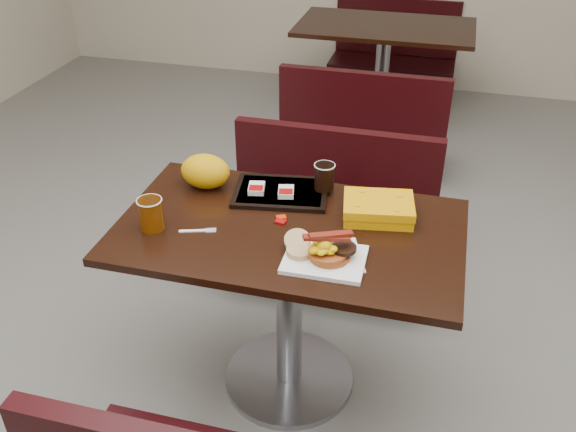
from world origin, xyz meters
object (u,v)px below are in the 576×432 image
(bench_near_n, at_px, (327,218))
(paper_bag, at_px, (205,171))
(bench_far_n, at_px, (393,50))
(coffee_cup_near, at_px, (151,214))
(fork, at_px, (192,231))
(table_far, at_px, (381,78))
(table_near, at_px, (289,310))
(knife, at_px, (358,255))
(hashbrown_sleeve_left, at_px, (257,188))
(platter, at_px, (325,260))
(pancake_stack, at_px, (330,254))
(clamshell, at_px, (378,209))
(bench_far_s, at_px, (366,118))
(coffee_cup_far, at_px, (324,177))
(hashbrown_sleeve_right, at_px, (286,192))
(tray, at_px, (281,192))

(bench_near_n, distance_m, paper_bag, 0.78)
(bench_far_n, xyz_separation_m, coffee_cup_near, (-0.46, -3.43, 0.45))
(bench_near_n, xyz_separation_m, paper_bag, (-0.38, -0.50, 0.46))
(coffee_cup_near, distance_m, fork, 0.15)
(table_far, height_order, coffee_cup_near, coffee_cup_near)
(coffee_cup_near, bearing_deg, fork, 7.15)
(table_near, height_order, knife, knife)
(table_near, distance_m, hashbrown_sleeve_left, 0.48)
(platter, height_order, pancake_stack, pancake_stack)
(table_far, distance_m, fork, 2.75)
(knife, bearing_deg, bench_far_n, 164.56)
(bench_near_n, xyz_separation_m, coffee_cup_near, (-0.46, -0.83, 0.45))
(pancake_stack, distance_m, fork, 0.49)
(bench_near_n, bearing_deg, knife, -72.13)
(table_far, distance_m, clamshell, 2.50)
(bench_far_s, relative_size, hashbrown_sleeve_left, 12.60)
(table_near, bearing_deg, paper_bag, 152.58)
(pancake_stack, relative_size, hashbrown_sleeve_left, 1.64)
(coffee_cup_far, height_order, clamshell, coffee_cup_far)
(coffee_cup_near, height_order, hashbrown_sleeve_left, coffee_cup_near)
(bench_far_n, xyz_separation_m, fork, (-0.32, -3.41, 0.39))
(bench_near_n, relative_size, paper_bag, 5.25)
(bench_far_n, height_order, hashbrown_sleeve_left, hashbrown_sleeve_left)
(bench_far_n, relative_size, coffee_cup_far, 9.83)
(bench_far_n, xyz_separation_m, knife, (0.26, -3.40, 0.39))
(table_far, distance_m, hashbrown_sleeve_right, 2.44)
(fork, distance_m, hashbrown_sleeve_left, 0.33)
(bench_far_s, bearing_deg, tray, -93.02)
(fork, relative_size, clamshell, 0.52)
(pancake_stack, xyz_separation_m, clamshell, (0.11, 0.31, 0.00))
(bench_far_n, relative_size, coffee_cup_near, 8.71)
(hashbrown_sleeve_left, distance_m, paper_bag, 0.21)
(knife, bearing_deg, bench_far_s, 167.58)
(fork, distance_m, clamshell, 0.66)
(table_far, bearing_deg, platter, -86.69)
(tray, bearing_deg, coffee_cup_far, 10.70)
(bench_near_n, relative_size, bench_far_s, 1.00)
(hashbrown_sleeve_right, bearing_deg, platter, -70.73)
(coffee_cup_far, bearing_deg, coffee_cup_near, -143.02)
(bench_far_n, bearing_deg, bench_far_s, -90.00)
(bench_near_n, distance_m, bench_far_s, 1.20)
(bench_far_s, bearing_deg, coffee_cup_near, -102.72)
(table_near, relative_size, coffee_cup_near, 10.46)
(table_near, bearing_deg, hashbrown_sleeve_left, 133.16)
(bench_near_n, xyz_separation_m, coffee_cup_far, (0.07, -0.43, 0.46))
(bench_far_s, bearing_deg, table_near, -90.00)
(platter, xyz_separation_m, clamshell, (0.13, 0.31, 0.03))
(pancake_stack, height_order, hashbrown_sleeve_left, pancake_stack)
(table_near, height_order, pancake_stack, pancake_stack)
(bench_far_s, bearing_deg, paper_bag, -102.66)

